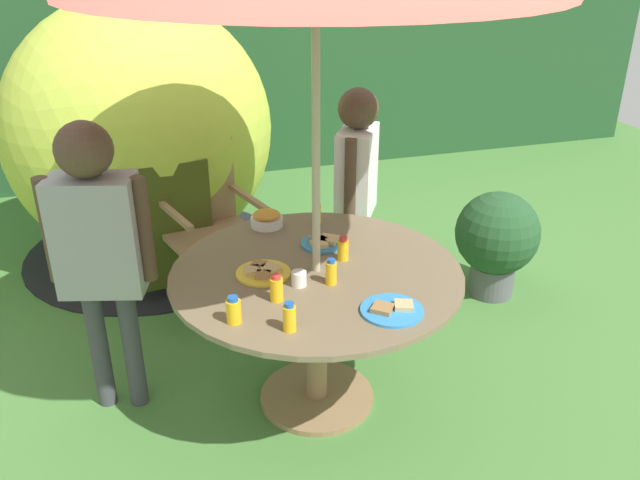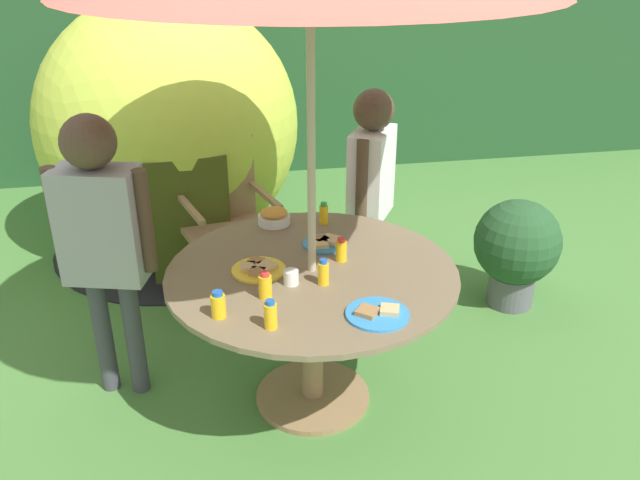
# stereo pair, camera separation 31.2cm
# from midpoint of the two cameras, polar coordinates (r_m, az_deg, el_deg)

# --- Properties ---
(ground_plane) EXTENTS (10.00, 10.00, 0.02)m
(ground_plane) POSITION_cam_midpoint_polar(r_m,az_deg,el_deg) (3.41, -2.99, -13.77)
(ground_plane) COLOR #477A38
(hedge_backdrop) EXTENTS (9.00, 0.70, 2.10)m
(hedge_backdrop) POSITION_cam_midpoint_polar(r_m,az_deg,el_deg) (6.42, -11.62, 15.28)
(hedge_backdrop) COLOR #234C28
(hedge_backdrop) RESTS_ON ground_plane
(garden_table) EXTENTS (1.34, 1.34, 0.73)m
(garden_table) POSITION_cam_midpoint_polar(r_m,az_deg,el_deg) (3.07, -3.23, -5.38)
(garden_table) COLOR #93704C
(garden_table) RESTS_ON ground_plane
(wooden_chair) EXTENTS (0.63, 0.62, 0.98)m
(wooden_chair) POSITION_cam_midpoint_polar(r_m,az_deg,el_deg) (4.08, -12.03, 1.88)
(wooden_chair) COLOR #93704C
(wooden_chair) RESTS_ON ground_plane
(dome_tent) EXTENTS (2.05, 2.05, 1.79)m
(dome_tent) POSITION_cam_midpoint_polar(r_m,az_deg,el_deg) (4.68, -17.14, 8.80)
(dome_tent) COLOR #B2C63F
(dome_tent) RESTS_ON ground_plane
(potted_plant) EXTENTS (0.52, 0.52, 0.69)m
(potted_plant) POSITION_cam_midpoint_polar(r_m,az_deg,el_deg) (4.19, 13.06, 0.13)
(potted_plant) COLOR #595960
(potted_plant) RESTS_ON ground_plane
(child_in_white_shirt) EXTENTS (0.34, 0.40, 1.35)m
(child_in_white_shirt) POSITION_cam_midpoint_polar(r_m,az_deg,el_deg) (3.80, 0.85, 5.84)
(child_in_white_shirt) COLOR #3F3F47
(child_in_white_shirt) RESTS_ON ground_plane
(child_in_grey_shirt) EXTENTS (0.47, 0.30, 1.43)m
(child_in_grey_shirt) POSITION_cam_midpoint_polar(r_m,az_deg,el_deg) (3.10, -21.51, 0.26)
(child_in_grey_shirt) COLOR #3F3F47
(child_in_grey_shirt) RESTS_ON ground_plane
(snack_bowl) EXTENTS (0.17, 0.17, 0.09)m
(snack_bowl) POSITION_cam_midpoint_polar(r_m,az_deg,el_deg) (3.44, -7.25, 1.77)
(snack_bowl) COLOR white
(snack_bowl) RESTS_ON garden_table
(plate_center_front) EXTENTS (0.26, 0.26, 0.03)m
(plate_center_front) POSITION_cam_midpoint_polar(r_m,az_deg,el_deg) (2.68, 2.95, -6.14)
(plate_center_front) COLOR #338CD8
(plate_center_front) RESTS_ON garden_table
(plate_near_right) EXTENTS (0.22, 0.22, 0.03)m
(plate_near_right) POSITION_cam_midpoint_polar(r_m,az_deg,el_deg) (3.22, -2.52, -0.28)
(plate_near_right) COLOR #338CD8
(plate_near_right) RESTS_ON garden_table
(plate_far_left) EXTENTS (0.25, 0.25, 0.03)m
(plate_far_left) POSITION_cam_midpoint_polar(r_m,az_deg,el_deg) (2.98, -7.99, -2.83)
(plate_far_left) COLOR yellow
(plate_far_left) RESTS_ON garden_table
(juice_bottle_near_left) EXTENTS (0.06, 0.06, 0.12)m
(juice_bottle_near_left) POSITION_cam_midpoint_polar(r_m,az_deg,el_deg) (2.63, -10.92, -6.12)
(juice_bottle_near_left) COLOR yellow
(juice_bottle_near_left) RESTS_ON garden_table
(juice_bottle_far_right) EXTENTS (0.06, 0.06, 0.12)m
(juice_bottle_far_right) POSITION_cam_midpoint_polar(r_m,az_deg,el_deg) (2.75, -7.07, -4.29)
(juice_bottle_far_right) COLOR yellow
(juice_bottle_far_right) RESTS_ON garden_table
(juice_bottle_center_back) EXTENTS (0.05, 0.05, 0.12)m
(juice_bottle_center_back) POSITION_cam_midpoint_polar(r_m,az_deg,el_deg) (2.85, -2.15, -2.90)
(juice_bottle_center_back) COLOR yellow
(juice_bottle_center_back) RESTS_ON garden_table
(juice_bottle_mid_left) EXTENTS (0.05, 0.05, 0.12)m
(juice_bottle_mid_left) POSITION_cam_midpoint_polar(r_m,az_deg,el_deg) (3.06, -0.90, -0.86)
(juice_bottle_mid_left) COLOR yellow
(juice_bottle_mid_left) RESTS_ON garden_table
(juice_bottle_mid_right) EXTENTS (0.05, 0.05, 0.12)m
(juice_bottle_mid_right) POSITION_cam_midpoint_polar(r_m,az_deg,el_deg) (3.44, -2.90, 2.23)
(juice_bottle_mid_right) COLOR yellow
(juice_bottle_mid_right) RESTS_ON garden_table
(juice_bottle_front_edge) EXTENTS (0.05, 0.05, 0.12)m
(juice_bottle_front_edge) POSITION_cam_midpoint_polar(r_m,az_deg,el_deg) (2.55, -6.20, -6.80)
(juice_bottle_front_edge) COLOR yellow
(juice_bottle_front_edge) RESTS_ON garden_table
(cup_near) EXTENTS (0.07, 0.07, 0.07)m
(cup_near) POSITION_cam_midpoint_polar(r_m,az_deg,el_deg) (2.86, -4.97, -3.44)
(cup_near) COLOR white
(cup_near) RESTS_ON garden_table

